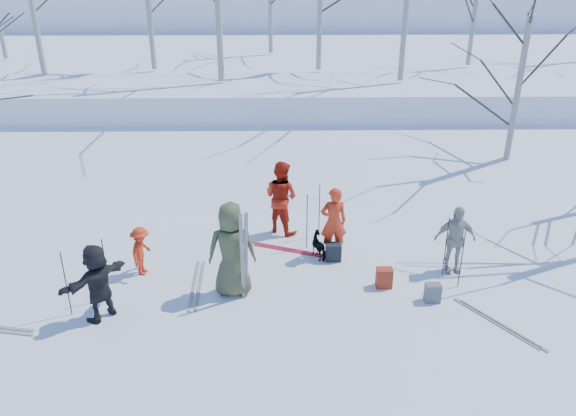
{
  "coord_description": "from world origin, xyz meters",
  "views": [
    {
      "loc": [
        -0.19,
        -9.29,
        6.25
      ],
      "look_at": [
        0.0,
        1.5,
        1.3
      ],
      "focal_mm": 35.0,
      "sensor_mm": 36.0,
      "label": 1
    }
  ],
  "objects_px": {
    "dog": "(320,246)",
    "backpack_dark": "(333,252)",
    "skier_red_north": "(334,222)",
    "skier_cream_east": "(455,239)",
    "skier_olive_center": "(232,250)",
    "backpack_red": "(384,278)",
    "skier_grey_west": "(98,282)",
    "backpack_grey": "(433,293)",
    "skier_redor_behind": "(281,197)",
    "skier_red_seated": "(141,251)"
  },
  "relations": [
    {
      "from": "skier_olive_center",
      "to": "backpack_red",
      "type": "relative_size",
      "value": 4.63
    },
    {
      "from": "skier_red_seated",
      "to": "backpack_grey",
      "type": "xyz_separation_m",
      "value": [
        5.88,
        -1.15,
        -0.35
      ]
    },
    {
      "from": "skier_red_north",
      "to": "backpack_red",
      "type": "distance_m",
      "value": 1.76
    },
    {
      "from": "dog",
      "to": "backpack_grey",
      "type": "bearing_deg",
      "value": 114.32
    },
    {
      "from": "backpack_grey",
      "to": "backpack_dark",
      "type": "distance_m",
      "value": 2.43
    },
    {
      "from": "skier_grey_west",
      "to": "backpack_dark",
      "type": "distance_m",
      "value": 4.99
    },
    {
      "from": "skier_olive_center",
      "to": "backpack_dark",
      "type": "bearing_deg",
      "value": -152.82
    },
    {
      "from": "skier_redor_behind",
      "to": "skier_grey_west",
      "type": "distance_m",
      "value": 4.87
    },
    {
      "from": "skier_red_seated",
      "to": "backpack_dark",
      "type": "bearing_deg",
      "value": -72.31
    },
    {
      "from": "skier_redor_behind",
      "to": "skier_grey_west",
      "type": "relative_size",
      "value": 1.19
    },
    {
      "from": "skier_cream_east",
      "to": "backpack_red",
      "type": "bearing_deg",
      "value": -159.14
    },
    {
      "from": "dog",
      "to": "backpack_red",
      "type": "distance_m",
      "value": 1.75
    },
    {
      "from": "skier_red_seated",
      "to": "backpack_red",
      "type": "relative_size",
      "value": 2.56
    },
    {
      "from": "skier_cream_east",
      "to": "skier_olive_center",
      "type": "bearing_deg",
      "value": -171.44
    },
    {
      "from": "skier_red_seated",
      "to": "skier_redor_behind",
      "type": "bearing_deg",
      "value": -45.7
    },
    {
      "from": "skier_red_north",
      "to": "skier_grey_west",
      "type": "height_order",
      "value": "skier_red_north"
    },
    {
      "from": "skier_cream_east",
      "to": "backpack_grey",
      "type": "height_order",
      "value": "skier_cream_east"
    },
    {
      "from": "skier_cream_east",
      "to": "dog",
      "type": "bearing_deg",
      "value": 166.1
    },
    {
      "from": "skier_red_seated",
      "to": "skier_grey_west",
      "type": "bearing_deg",
      "value": 175.72
    },
    {
      "from": "skier_olive_center",
      "to": "dog",
      "type": "distance_m",
      "value": 2.42
    },
    {
      "from": "skier_red_north",
      "to": "backpack_red",
      "type": "xyz_separation_m",
      "value": [
        0.93,
        -1.37,
        -0.6
      ]
    },
    {
      "from": "skier_red_seated",
      "to": "dog",
      "type": "bearing_deg",
      "value": -69.59
    },
    {
      "from": "skier_red_north",
      "to": "backpack_red",
      "type": "relative_size",
      "value": 3.87
    },
    {
      "from": "skier_olive_center",
      "to": "skier_red_north",
      "type": "relative_size",
      "value": 1.2
    },
    {
      "from": "skier_grey_west",
      "to": "skier_olive_center",
      "type": "bearing_deg",
      "value": 146.59
    },
    {
      "from": "skier_olive_center",
      "to": "backpack_red",
      "type": "height_order",
      "value": "skier_olive_center"
    },
    {
      "from": "skier_olive_center",
      "to": "skier_grey_west",
      "type": "relative_size",
      "value": 1.28
    },
    {
      "from": "dog",
      "to": "backpack_red",
      "type": "bearing_deg",
      "value": 109.07
    },
    {
      "from": "skier_olive_center",
      "to": "skier_grey_west",
      "type": "xyz_separation_m",
      "value": [
        -2.39,
        -0.8,
        -0.21
      ]
    },
    {
      "from": "dog",
      "to": "backpack_dark",
      "type": "xyz_separation_m",
      "value": [
        0.28,
        -0.15,
        -0.08
      ]
    },
    {
      "from": "skier_red_north",
      "to": "backpack_dark",
      "type": "height_order",
      "value": "skier_red_north"
    },
    {
      "from": "skier_red_seated",
      "to": "backpack_red",
      "type": "distance_m",
      "value": 5.07
    },
    {
      "from": "dog",
      "to": "skier_red_north",
      "type": "bearing_deg",
      "value": 176.26
    },
    {
      "from": "skier_redor_behind",
      "to": "backpack_dark",
      "type": "relative_size",
      "value": 4.5
    },
    {
      "from": "backpack_grey",
      "to": "skier_red_north",
      "type": "bearing_deg",
      "value": 133.23
    },
    {
      "from": "skier_red_seated",
      "to": "dog",
      "type": "distance_m",
      "value": 3.87
    },
    {
      "from": "skier_red_north",
      "to": "skier_cream_east",
      "type": "relative_size",
      "value": 1.08
    },
    {
      "from": "skier_red_north",
      "to": "dog",
      "type": "height_order",
      "value": "skier_red_north"
    },
    {
      "from": "skier_redor_behind",
      "to": "skier_red_north",
      "type": "bearing_deg",
      "value": 171.48
    },
    {
      "from": "skier_grey_west",
      "to": "dog",
      "type": "relative_size",
      "value": 2.32
    },
    {
      "from": "skier_cream_east",
      "to": "dog",
      "type": "xyz_separation_m",
      "value": [
        -2.77,
        0.64,
        -0.47
      ]
    },
    {
      "from": "skier_red_north",
      "to": "skier_cream_east",
      "type": "bearing_deg",
      "value": 156.78
    },
    {
      "from": "skier_red_seated",
      "to": "backpack_grey",
      "type": "relative_size",
      "value": 2.83
    },
    {
      "from": "skier_olive_center",
      "to": "backpack_dark",
      "type": "relative_size",
      "value": 4.86
    },
    {
      "from": "skier_red_north",
      "to": "backpack_red",
      "type": "bearing_deg",
      "value": 117.63
    },
    {
      "from": "skier_red_seated",
      "to": "dog",
      "type": "xyz_separation_m",
      "value": [
        3.81,
        0.64,
        -0.26
      ]
    },
    {
      "from": "skier_redor_behind",
      "to": "skier_red_seated",
      "type": "relative_size",
      "value": 1.67
    },
    {
      "from": "dog",
      "to": "skier_cream_east",
      "type": "bearing_deg",
      "value": 142.23
    },
    {
      "from": "backpack_red",
      "to": "skier_cream_east",
      "type": "bearing_deg",
      "value": 21.81
    },
    {
      "from": "skier_olive_center",
      "to": "dog",
      "type": "relative_size",
      "value": 2.98
    }
  ]
}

